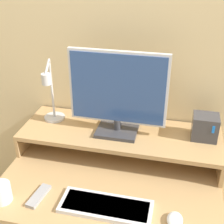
% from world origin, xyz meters
% --- Properties ---
extents(wall_back, '(6.00, 0.05, 2.50)m').
position_xyz_m(wall_back, '(0.00, 0.77, 1.25)').
color(wall_back, beige).
rests_on(wall_back, ground_plane).
extents(desk, '(1.01, 0.73, 0.72)m').
position_xyz_m(desk, '(0.00, 0.37, 0.50)').
color(desk, tan).
rests_on(desk, ground_plane).
extents(monitor_shelf, '(1.01, 0.34, 0.12)m').
position_xyz_m(monitor_shelf, '(0.00, 0.56, 0.83)').
color(monitor_shelf, tan).
rests_on(monitor_shelf, desk).
extents(monitor, '(0.47, 0.17, 0.42)m').
position_xyz_m(monitor, '(-0.01, 0.56, 1.06)').
color(monitor, '#38383D').
rests_on(monitor, monitor_shelf).
extents(desk_lamp, '(0.14, 0.26, 0.34)m').
position_xyz_m(desk_lamp, '(-0.35, 0.55, 0.99)').
color(desk_lamp, silver).
rests_on(desk_lamp, monitor_shelf).
extents(router_dock, '(0.12, 0.11, 0.12)m').
position_xyz_m(router_dock, '(0.41, 0.60, 0.91)').
color(router_dock, '#3D3D42').
rests_on(router_dock, monitor_shelf).
extents(keyboard, '(0.38, 0.14, 0.02)m').
position_xyz_m(keyboard, '(0.03, 0.16, 0.73)').
color(keyboard, silver).
rests_on(keyboard, desk).
extents(mouse, '(0.06, 0.09, 0.03)m').
position_xyz_m(mouse, '(0.31, 0.14, 0.74)').
color(mouse, white).
rests_on(mouse, desk).
extents(remote_control, '(0.06, 0.14, 0.02)m').
position_xyz_m(remote_control, '(-0.27, 0.15, 0.73)').
color(remote_control, '#99999E').
rests_on(remote_control, desk).
extents(mug, '(0.08, 0.08, 0.08)m').
position_xyz_m(mug, '(-0.42, 0.10, 0.76)').
color(mug, white).
rests_on(mug, desk).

